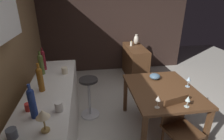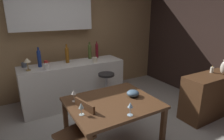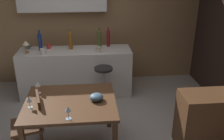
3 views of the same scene
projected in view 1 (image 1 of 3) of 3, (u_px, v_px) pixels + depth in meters
name	position (u px, v px, depth m)	size (l,w,h in m)	color
ground_plane	(143.00, 125.00, 3.03)	(9.00, 9.00, 0.00)	#B7B2A8
wall_side_right	(106.00, 24.00, 4.79)	(0.10, 4.40, 2.60)	#33231E
dining_table	(162.00, 94.00, 2.72)	(1.18, 0.99, 0.74)	#56351E
kitchen_counter	(54.00, 115.00, 2.58)	(2.10, 0.60, 0.90)	silver
sideboard_cabinet	(135.00, 62.00, 4.65)	(1.10, 0.44, 0.82)	#56351E
chair_near_window	(179.00, 126.00, 2.33)	(0.49, 0.49, 0.84)	#56351E
bar_stool	(89.00, 97.00, 3.13)	(0.34, 0.34, 0.74)	#262323
wine_glass_left	(189.00, 79.00, 2.70)	(0.07, 0.07, 0.17)	silver
wine_glass_right	(188.00, 99.00, 2.22)	(0.06, 0.06, 0.15)	silver
wine_glass_center	(158.00, 99.00, 2.20)	(0.07, 0.07, 0.17)	silver
fruit_bowl	(155.00, 76.00, 2.98)	(0.18, 0.18, 0.09)	slate
wine_bottle_ruby	(43.00, 59.00, 2.89)	(0.07, 0.07, 0.37)	maroon
wine_bottle_olive	(41.00, 63.00, 2.73)	(0.08, 0.08, 0.37)	#475623
wine_bottle_amber	(40.00, 78.00, 2.25)	(0.08, 0.08, 0.38)	#8C5114
wine_bottle_cobalt	(32.00, 102.00, 1.75)	(0.07, 0.07, 0.38)	navy
cup_slate	(12.00, 133.00, 1.55)	(0.13, 0.09, 0.09)	#515660
cup_white	(59.00, 107.00, 1.90)	(0.12, 0.09, 0.11)	white
cup_red	(28.00, 107.00, 1.91)	(0.11, 0.07, 0.09)	red
cup_cream	(65.00, 70.00, 2.80)	(0.13, 0.09, 0.10)	beige
counter_lamp	(43.00, 116.00, 1.57)	(0.13, 0.13, 0.23)	#A58447
pillar_candle_tall	(131.00, 44.00, 4.56)	(0.06, 0.06, 0.14)	white
vase_ceramic_ivory	(136.00, 40.00, 4.65)	(0.13, 0.13, 0.27)	beige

